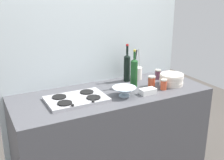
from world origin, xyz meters
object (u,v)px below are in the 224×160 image
object	(u,v)px
wine_bottle_mid_left	(127,67)
condiment_jar_spare	(158,74)
plate_stack	(171,79)
wine_bottle_leftmost	(134,72)
stovetop_hob	(76,99)
condiment_jar_front	(152,81)
condiment_jar_rear	(164,84)
utensil_crock	(137,73)
butter_dish	(148,91)
mixing_bowl	(124,91)

from	to	relation	value
wine_bottle_mid_left	condiment_jar_spare	distance (m)	0.35
plate_stack	wine_bottle_leftmost	world-z (taller)	wine_bottle_leftmost
stovetop_hob	wine_bottle_leftmost	world-z (taller)	wine_bottle_leftmost
plate_stack	wine_bottle_leftmost	distance (m)	0.39
wine_bottle_mid_left	condiment_jar_front	bearing A→B (deg)	-61.40
wine_bottle_mid_left	wine_bottle_leftmost	bearing A→B (deg)	-99.66
wine_bottle_mid_left	condiment_jar_rear	world-z (taller)	wine_bottle_mid_left
wine_bottle_leftmost	condiment_jar_front	world-z (taller)	wine_bottle_leftmost
utensil_crock	wine_bottle_mid_left	bearing A→B (deg)	-176.94
wine_bottle_mid_left	condiment_jar_rear	size ratio (longest dim) A/B	3.78
plate_stack	butter_dish	distance (m)	0.36
stovetop_hob	condiment_jar_spare	bearing A→B (deg)	9.00
butter_dish	condiment_jar_spare	distance (m)	0.46
stovetop_hob	utensil_crock	xyz separation A→B (m)	(0.76, 0.25, 0.05)
mixing_bowl	utensil_crock	world-z (taller)	utensil_crock
stovetop_hob	wine_bottle_mid_left	world-z (taller)	wine_bottle_mid_left
plate_stack	butter_dish	size ratio (longest dim) A/B	1.61
butter_dish	condiment_jar_rear	distance (m)	0.20
utensil_crock	wine_bottle_leftmost	bearing A→B (deg)	-129.12
utensil_crock	condiment_jar_rear	bearing A→B (deg)	-82.04
butter_dish	condiment_jar_rear	size ratio (longest dim) A/B	1.45
mixing_bowl	stovetop_hob	bearing A→B (deg)	165.86
wine_bottle_mid_left	condiment_jar_front	size ratio (longest dim) A/B	3.76
stovetop_hob	condiment_jar_spare	size ratio (longest dim) A/B	4.94
mixing_bowl	butter_dish	distance (m)	0.22
wine_bottle_leftmost	utensil_crock	size ratio (longest dim) A/B	1.15
mixing_bowl	condiment_jar_front	size ratio (longest dim) A/B	2.10
mixing_bowl	condiment_jar_rear	size ratio (longest dim) A/B	2.11
plate_stack	condiment_jar_spare	world-z (taller)	plate_stack
wine_bottle_leftmost	wine_bottle_mid_left	distance (m)	0.19
butter_dish	plate_stack	bearing A→B (deg)	16.05
stovetop_hob	condiment_jar_spare	world-z (taller)	condiment_jar_spare
stovetop_hob	butter_dish	xyz separation A→B (m)	(0.62, -0.16, 0.01)
wine_bottle_mid_left	utensil_crock	xyz separation A→B (m)	(0.13, 0.01, -0.08)
condiment_jar_rear	wine_bottle_leftmost	bearing A→B (deg)	138.13
mixing_bowl	wine_bottle_leftmost	bearing A→B (deg)	39.28
wine_bottle_mid_left	mixing_bowl	world-z (taller)	wine_bottle_mid_left
mixing_bowl	butter_dish	world-z (taller)	mixing_bowl
plate_stack	mixing_bowl	distance (m)	0.56
butter_dish	wine_bottle_mid_left	bearing A→B (deg)	87.63
wine_bottle_mid_left	utensil_crock	bearing A→B (deg)	3.06
plate_stack	wine_bottle_mid_left	bearing A→B (deg)	137.34
mixing_bowl	condiment_jar_rear	distance (m)	0.41
plate_stack	condiment_jar_rear	xyz separation A→B (m)	(-0.15, -0.07, -0.00)
stovetop_hob	mixing_bowl	distance (m)	0.42
stovetop_hob	wine_bottle_mid_left	xyz separation A→B (m)	(0.64, 0.25, 0.13)
plate_stack	utensil_crock	size ratio (longest dim) A/B	0.74
wine_bottle_leftmost	condiment_jar_rear	world-z (taller)	wine_bottle_leftmost
condiment_jar_front	condiment_jar_spare	world-z (taller)	same
plate_stack	wine_bottle_mid_left	world-z (taller)	wine_bottle_mid_left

